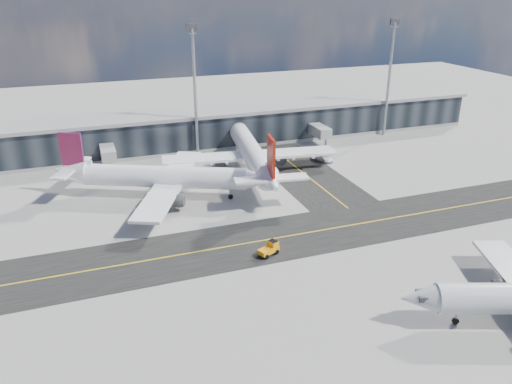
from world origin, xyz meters
TOP-DOWN VIEW (x-y plane):
  - ground at (0.00, 0.00)m, footprint 300.00×300.00m
  - taxiway_lanes at (3.91, 10.74)m, footprint 180.00×63.00m
  - terminal_concourse at (0.04, 54.93)m, footprint 152.00×19.80m
  - floodlight_masts at (0.00, 48.00)m, footprint 102.50×0.70m
  - airliner_af at (-11.90, 26.35)m, footprint 38.44×33.16m
  - airliner_redtail at (7.91, 32.78)m, footprint 37.06×43.30m
  - baggage_tug at (-0.93, -0.29)m, footprint 3.50×2.64m
  - service_van at (25.59, 34.58)m, footprint 3.69×5.93m

SIDE VIEW (x-z plane):
  - ground at x=0.00m, z-range 0.00..0.00m
  - taxiway_lanes at x=3.91m, z-range -0.01..0.03m
  - service_van at x=25.59m, z-range 0.00..1.53m
  - baggage_tug at x=-0.93m, z-range 0.00..1.98m
  - airliner_af at x=-11.90m, z-range -2.03..9.94m
  - terminal_concourse at x=0.04m, z-range -0.31..8.49m
  - airliner_redtail at x=7.91m, z-range -2.18..10.66m
  - floodlight_masts at x=0.00m, z-range 1.16..30.06m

